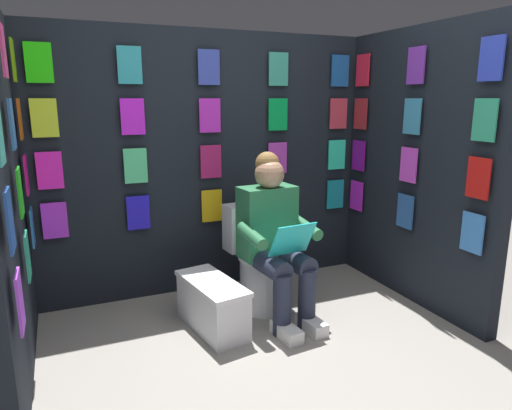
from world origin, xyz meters
TOP-DOWN VIEW (x-y plane):
  - ground_plane at (0.00, 0.00)m, footprint 30.00×30.00m
  - display_wall_back at (0.00, -1.65)m, footprint 2.80×0.14m
  - display_wall_left at (-1.40, -0.80)m, footprint 0.14×1.60m
  - display_wall_right at (1.40, -0.80)m, footprint 0.14×1.60m
  - toilet at (-0.23, -1.12)m, footprint 0.43×0.57m
  - person_reading at (-0.25, -0.89)m, footprint 0.55×0.71m
  - comic_longbox_near at (0.23, -0.88)m, footprint 0.37×0.67m

SIDE VIEW (x-z plane):
  - ground_plane at x=0.00m, z-range 0.00..0.00m
  - comic_longbox_near at x=0.23m, z-range 0.00..0.35m
  - toilet at x=-0.23m, z-range -0.06..0.71m
  - person_reading at x=-0.25m, z-range 0.00..1.20m
  - display_wall_back at x=0.00m, z-range 0.00..2.08m
  - display_wall_left at x=-1.40m, z-range 0.00..2.08m
  - display_wall_right at x=1.40m, z-range 0.00..2.08m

